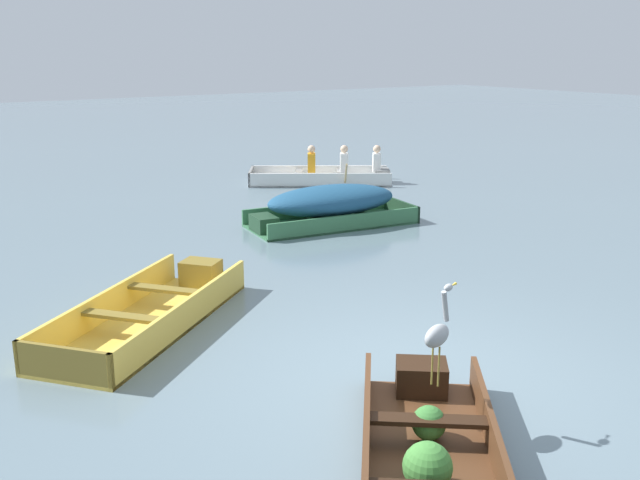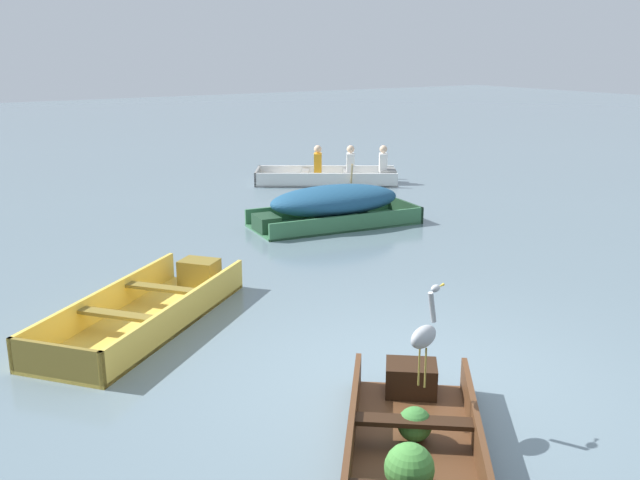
# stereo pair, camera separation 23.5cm
# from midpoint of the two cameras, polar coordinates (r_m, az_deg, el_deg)

# --- Properties ---
(ground_plane) EXTENTS (80.00, 80.00, 0.00)m
(ground_plane) POSITION_cam_midpoint_polar(r_m,az_deg,el_deg) (7.14, 7.57, -10.87)
(ground_plane) COLOR slate
(dinghy_dark_varnish_foreground) EXTENTS (2.71, 3.05, 0.41)m
(dinghy_dark_varnish_foreground) POSITION_cam_midpoint_polar(r_m,az_deg,el_deg) (5.56, 8.86, -17.43)
(dinghy_dark_varnish_foreground) COLOR #4C2D19
(dinghy_dark_varnish_foreground) RESTS_ON ground
(skiff_green_near_moored) EXTENTS (3.13, 1.60, 0.72)m
(skiff_green_near_moored) POSITION_cam_midpoint_polar(r_m,az_deg,el_deg) (12.81, 1.62, 2.93)
(skiff_green_near_moored) COLOR #387047
(skiff_green_near_moored) RESTS_ON ground
(skiff_yellow_mid_moored) EXTENTS (3.11, 2.82, 0.38)m
(skiff_yellow_mid_moored) POSITION_cam_midpoint_polar(r_m,az_deg,el_deg) (8.64, -12.66, -5.43)
(skiff_yellow_mid_moored) COLOR #E5BC47
(skiff_yellow_mid_moored) RESTS_ON ground
(rowboat_white_with_crew) EXTENTS (3.39, 2.76, 0.89)m
(rowboat_white_with_crew) POSITION_cam_midpoint_polar(r_m,az_deg,el_deg) (16.91, 1.67, 5.23)
(rowboat_white_with_crew) COLOR white
(rowboat_white_with_crew) RESTS_ON ground
(heron_on_dinghy) EXTENTS (0.45, 0.24, 0.84)m
(heron_on_dinghy) POSITION_cam_midpoint_polar(r_m,az_deg,el_deg) (5.89, 9.51, -7.37)
(heron_on_dinghy) COLOR olive
(heron_on_dinghy) RESTS_ON dinghy_dark_varnish_foreground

